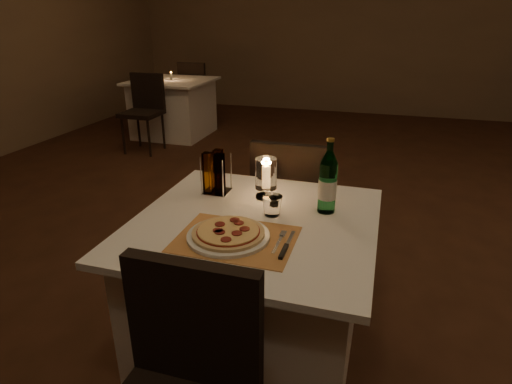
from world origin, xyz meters
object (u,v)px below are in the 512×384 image
(plate, at_px, (228,236))
(neighbor_table_left, at_px, (174,108))
(water_bottle, at_px, (328,183))
(tumbler, at_px, (272,206))
(chair_far, at_px, (291,197))
(hurricane_candle, at_px, (266,175))
(main_table, at_px, (255,293))
(pizza, at_px, (228,232))

(plate, bearing_deg, neighbor_table_left, 120.10)
(water_bottle, bearing_deg, plate, -132.24)
(tumbler, bearing_deg, chair_far, 95.04)
(chair_far, bearing_deg, hurricane_candle, -92.45)
(main_table, relative_size, water_bottle, 3.04)
(plate, distance_m, hurricane_candle, 0.44)
(main_table, distance_m, plate, 0.42)
(hurricane_candle, bearing_deg, main_table, -85.31)
(chair_far, distance_m, plate, 0.92)
(main_table, bearing_deg, pizza, -105.51)
(main_table, height_order, neighbor_table_left, same)
(chair_far, distance_m, neighbor_table_left, 3.70)
(water_bottle, bearing_deg, main_table, -147.26)
(chair_far, distance_m, hurricane_candle, 0.56)
(water_bottle, bearing_deg, chair_far, 116.83)
(chair_far, relative_size, water_bottle, 2.73)
(main_table, height_order, chair_far, chair_far)
(water_bottle, distance_m, hurricane_candle, 0.30)
(plate, bearing_deg, chair_far, 86.80)
(water_bottle, xyz_separation_m, hurricane_candle, (-0.29, 0.07, -0.02))
(main_table, xyz_separation_m, water_bottle, (0.27, 0.18, 0.50))
(hurricane_candle, distance_m, neighbor_table_left, 4.09)
(main_table, height_order, pizza, pizza)
(pizza, bearing_deg, hurricane_candle, 85.99)
(main_table, xyz_separation_m, chair_far, (-0.00, 0.71, 0.18))
(chair_far, distance_m, water_bottle, 0.69)
(plate, bearing_deg, pizza, 63.95)
(tumbler, distance_m, hurricane_candle, 0.20)
(main_table, bearing_deg, tumbler, 50.96)
(main_table, relative_size, chair_far, 1.11)
(main_table, distance_m, neighbor_table_left, 4.28)
(chair_far, relative_size, plate, 2.81)
(plate, xyz_separation_m, neighbor_table_left, (-2.21, 3.81, -0.38))
(plate, relative_size, neighbor_table_left, 0.32)
(hurricane_candle, xyz_separation_m, neighbor_table_left, (-2.24, 3.39, -0.48))
(chair_far, height_order, neighbor_table_left, chair_far)
(main_table, distance_m, tumbler, 0.42)
(plate, relative_size, pizza, 1.14)
(plate, distance_m, neighbor_table_left, 4.42)
(chair_far, relative_size, pizza, 3.21)
(neighbor_table_left, bearing_deg, hurricane_candle, -56.52)
(chair_far, height_order, hurricane_candle, hurricane_candle)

